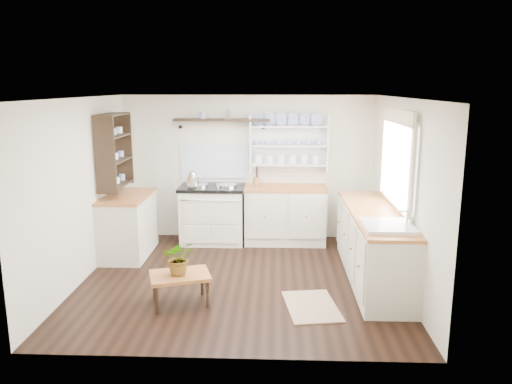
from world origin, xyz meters
TOP-DOWN VIEW (x-y plane):
  - floor at (0.00, 0.00)m, footprint 4.00×3.80m
  - wall_back at (0.00, 1.90)m, footprint 4.00×0.02m
  - wall_right at (2.00, 0.00)m, footprint 0.02×3.80m
  - wall_left at (-2.00, 0.00)m, footprint 0.02×3.80m
  - ceiling at (0.00, 0.00)m, footprint 4.00×3.80m
  - window at (1.95, 0.15)m, footprint 0.08×1.55m
  - aga_cooker at (-0.54, 1.57)m, footprint 1.01×0.70m
  - back_cabinets at (0.60, 1.60)m, footprint 1.27×0.63m
  - right_cabinets at (1.70, 0.10)m, footprint 0.62×2.43m
  - belfast_sink at (1.70, -0.65)m, footprint 0.55×0.60m
  - left_cabinets at (-1.70, 0.90)m, footprint 0.62×1.13m
  - plate_rack at (0.65, 1.86)m, footprint 1.20×0.22m
  - high_shelf at (-0.40, 1.78)m, footprint 1.50×0.29m
  - left_shelving at (-1.84, 0.90)m, footprint 0.28×0.80m
  - kettle at (-0.82, 1.45)m, footprint 0.19×0.19m
  - utensil_crock at (0.14, 1.68)m, footprint 0.11×0.11m
  - center_table at (-0.63, -0.75)m, footprint 0.77×0.65m
  - potted_plant at (-0.63, -0.75)m, footprint 0.41×0.37m
  - floor_rug at (0.86, -0.78)m, footprint 0.67×0.92m

SIDE VIEW (x-z plane):
  - floor at x=0.00m, z-range -0.01..0.01m
  - floor_rug at x=0.86m, z-range 0.00..0.02m
  - center_table at x=-0.63m, z-range 0.13..0.49m
  - right_cabinets at x=1.70m, z-range 0.01..0.91m
  - left_cabinets at x=-1.70m, z-range 0.01..0.91m
  - back_cabinets at x=0.60m, z-range 0.01..0.91m
  - aga_cooker at x=-0.54m, z-range -0.01..0.93m
  - potted_plant at x=-0.63m, z-range 0.36..0.75m
  - belfast_sink at x=1.70m, z-range 0.58..1.03m
  - utensil_crock at x=0.14m, z-range 0.91..1.03m
  - kettle at x=-0.82m, z-range 0.93..1.16m
  - wall_back at x=0.00m, z-range 0.00..2.30m
  - wall_right at x=2.00m, z-range 0.00..2.30m
  - wall_left at x=-2.00m, z-range 0.00..2.30m
  - left_shelving at x=-1.84m, z-range 1.02..2.08m
  - plate_rack at x=0.65m, z-range 1.11..2.01m
  - window at x=1.95m, z-range 0.95..2.17m
  - high_shelf at x=-0.40m, z-range 1.83..1.99m
  - ceiling at x=0.00m, z-range 2.29..2.30m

